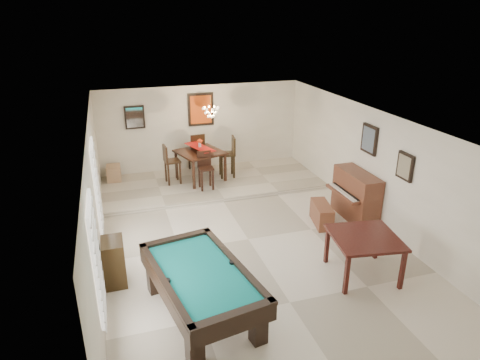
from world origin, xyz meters
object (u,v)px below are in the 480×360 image
upright_piano (351,196)px  flower_vase (200,143)px  dining_table (200,163)px  dining_chair_west (172,164)px  apothecary_chest (114,262)px  dining_chair_north (196,152)px  chandelier (211,108)px  piano_bench (322,214)px  dining_chair_east (227,157)px  corner_bench (114,173)px  dining_chair_south (206,171)px  square_table (363,256)px  pool_table (202,294)px

upright_piano → flower_vase: (-2.87, 3.22, 0.62)m
upright_piano → dining_table: size_ratio=1.19×
flower_vase → dining_chair_west: size_ratio=0.21×
apothecary_chest → dining_chair_north: dining_chair_north is taller
chandelier → piano_bench: bearing=-58.6°
dining_chair_north → chandelier: (0.23, -1.04, 1.51)m
apothecary_chest → dining_chair_east: bearing=52.2°
dining_chair_west → chandelier: size_ratio=1.83×
upright_piano → corner_bench: (-5.23, 3.88, -0.24)m
dining_chair_south → dining_chair_east: size_ratio=0.86×
square_table → dining_chair_west: (-2.66, 5.31, 0.26)m
square_table → apothecary_chest: 4.52m
dining_chair_south → apothecary_chest: bearing=-126.3°
piano_bench → corner_bench: bearing=138.7°
pool_table → piano_bench: (3.32, 2.28, -0.16)m
piano_bench → upright_piano: bearing=3.9°
piano_bench → flower_vase: (-2.12, 3.27, 0.95)m
piano_bench → dining_chair_north: 4.57m
dining_chair_north → dining_chair_east: 1.07m
dining_chair_north → corner_bench: 2.43m
apothecary_chest → dining_table: bearing=59.4°
pool_table → upright_piano: upright_piano is taller
pool_table → dining_chair_south: (1.20, 4.84, 0.22)m
dining_chair_south → chandelier: bearing=57.0°
square_table → dining_chair_north: dining_chair_north is taller
pool_table → dining_chair_north: dining_chair_north is taller
dining_chair_west → chandelier: (1.06, -0.23, 1.53)m
dining_table → corner_bench: (-2.36, 0.67, -0.26)m
dining_chair_south → chandelier: chandelier is taller
piano_bench → dining_table: bearing=122.9°
square_table → pool_table: bearing=-176.0°
upright_piano → flower_vase: flower_vase is taller
piano_bench → dining_table: 3.91m
dining_chair_south → flower_vase: bearing=88.6°
dining_table → chandelier: size_ratio=1.92×
dining_table → dining_chair_east: bearing=0.1°
dining_table → dining_chair_north: (0.05, 0.78, 0.10)m
piano_bench → apothecary_chest: 4.72m
dining_table → chandelier: 1.65m
apothecary_chest → dining_table: size_ratio=0.74×
pool_table → flower_vase: size_ratio=10.26×
upright_piano → dining_chair_east: dining_chair_east is taller
dining_table → flower_vase: bearing=-82.9°
flower_vase → dining_chair_north: (0.05, 0.78, -0.50)m
dining_chair_east → corner_bench: (-3.13, 0.66, -0.37)m
pool_table → upright_piano: (4.07, 2.34, 0.17)m
flower_vase → dining_chair_south: 0.91m
flower_vase → chandelier: bearing=-43.1°
dining_table → dining_chair_west: 0.79m
upright_piano → apothecary_chest: 5.47m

